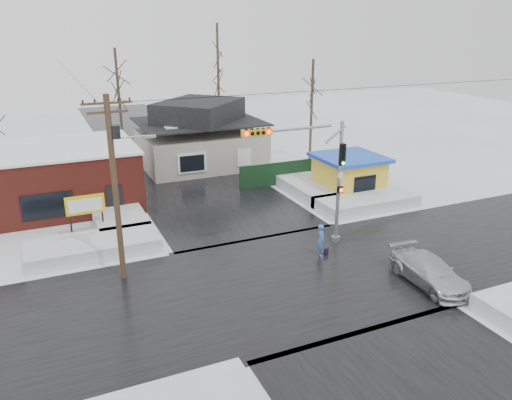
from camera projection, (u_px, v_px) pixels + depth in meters
name	position (u px, v px, depth m)	size (l,w,h in m)	color
ground	(300.00, 277.00, 24.78)	(120.00, 120.00, 0.00)	white
road_ns	(300.00, 277.00, 24.77)	(10.00, 120.00, 0.02)	black
road_ew	(300.00, 277.00, 24.77)	(120.00, 10.00, 0.02)	black
snowbank_nw	(93.00, 246.00, 27.23)	(7.00, 3.00, 0.80)	white
snowbank_ne	(366.00, 202.00, 34.12)	(7.00, 3.00, 0.80)	white
snowbank_nside_w	(116.00, 212.00, 32.31)	(3.00, 8.00, 0.80)	white
snowbank_nside_e	(305.00, 185.00, 37.66)	(3.00, 8.00, 0.80)	white
traffic_signal	(315.00, 169.00, 26.75)	(6.05, 0.68, 7.00)	gray
utility_pole	(116.00, 179.00, 23.06)	(3.15, 0.44, 9.00)	#382619
brick_building	(44.00, 178.00, 33.66)	(12.20, 8.20, 4.12)	maroon
marquee_sign	(85.00, 206.00, 28.88)	(2.20, 0.21, 2.55)	black
house	(200.00, 136.00, 43.63)	(10.40, 8.40, 5.76)	#A8A497
kiosk	(349.00, 175.00, 36.54)	(4.60, 4.60, 2.88)	yellow
fence	(287.00, 173.00, 39.03)	(8.00, 0.12, 1.80)	black
tree_far_left	(117.00, 72.00, 43.01)	(3.00, 3.00, 10.00)	#332821
tree_far_mid	(218.00, 50.00, 48.03)	(3.00, 3.00, 12.00)	#332821
tree_far_right	(313.00, 80.00, 44.22)	(3.00, 3.00, 9.00)	#332821
pedestrian	(321.00, 240.00, 26.82)	(0.65, 0.43, 1.79)	#4373BD
car	(430.00, 272.00, 23.88)	(1.88, 4.63, 1.34)	silver
shopping_bag	(326.00, 252.00, 27.13)	(0.28, 0.12, 0.35)	black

